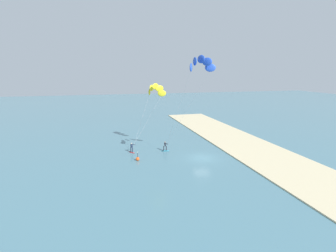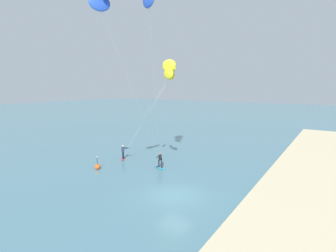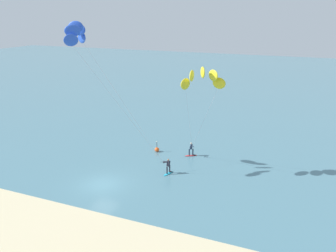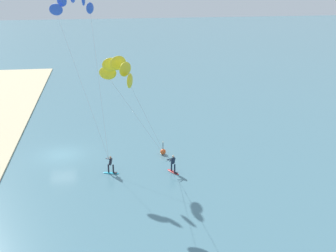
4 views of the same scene
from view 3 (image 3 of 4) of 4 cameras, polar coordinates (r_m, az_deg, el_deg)
name	(u,v)px [view 3 (image 3 of 4)]	position (r m, az deg, el deg)	size (l,w,h in m)	color
ground_plane	(103,184)	(36.65, -10.23, -9.05)	(240.00, 240.00, 0.00)	slate
sand_strip	(27,241)	(29.86, -21.34, -16.57)	(80.00, 10.71, 0.16)	beige
kitesurfer_nearshore	(81,40)	(36.27, -13.55, 13.02)	(9.93, 6.00, 15.46)	#23ADD1
kitesurfer_mid_water	(202,83)	(35.31, 5.36, 6.85)	(5.53, 6.80, 11.30)	red
marker_buoy	(157,149)	(43.96, -1.76, -3.72)	(0.56, 0.56, 1.38)	#EA5119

